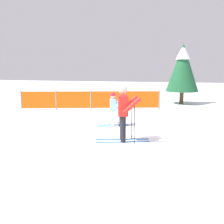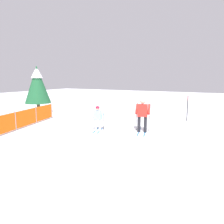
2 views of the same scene
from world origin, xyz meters
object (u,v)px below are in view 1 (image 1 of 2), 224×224
skier_child (113,106)px  safety_fence (91,100)px  skier_adult (124,108)px  conifer_far (183,67)px

skier_child → safety_fence: bearing=101.3°
skier_child → safety_fence: (-1.94, 3.51, -0.22)m
skier_adult → safety_fence: bearing=100.5°
safety_fence → skier_adult: bearing=-64.0°
skier_child → conifer_far: conifer_far is taller
skier_adult → skier_child: bearing=95.0°
skier_adult → safety_fence: skier_adult is taller
skier_adult → safety_fence: (-2.70, 5.52, -0.50)m
skier_adult → skier_child: size_ratio=1.36×
skier_child → conifer_far: bearing=51.7°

